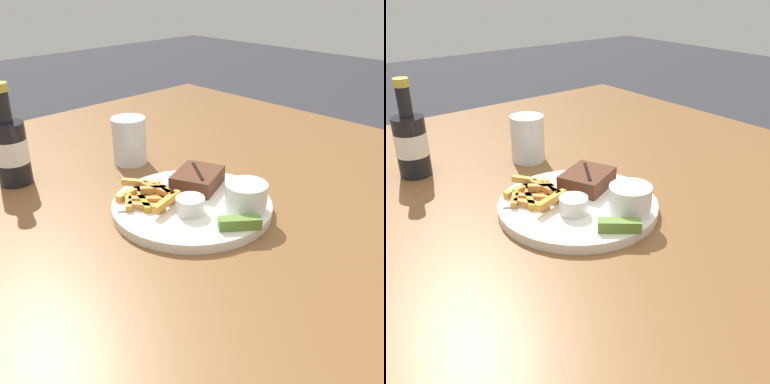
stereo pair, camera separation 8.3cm
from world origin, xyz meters
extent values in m
cube|color=brown|center=(0.00, 0.00, 0.74)|extent=(1.44, 1.50, 0.04)
cylinder|color=brown|center=(0.66, 0.69, 0.36)|extent=(0.06, 0.06, 0.72)
cylinder|color=silver|center=(0.00, 0.00, 0.76)|extent=(0.30, 0.30, 0.01)
cylinder|color=white|center=(0.00, 0.00, 0.77)|extent=(0.30, 0.30, 0.00)
cube|color=#512D1E|center=(0.05, 0.04, 0.79)|extent=(0.12, 0.11, 0.03)
cube|color=black|center=(0.05, 0.04, 0.81)|extent=(0.05, 0.08, 0.00)
cube|color=orange|center=(-0.03, 0.08, 0.78)|extent=(0.05, 0.05, 0.01)
cube|color=orange|center=(-0.03, 0.05, 0.79)|extent=(0.02, 0.05, 0.01)
cube|color=gold|center=(-0.05, 0.06, 0.78)|extent=(0.03, 0.05, 0.01)
cube|color=#D2853D|center=(-0.05, 0.09, 0.78)|extent=(0.04, 0.05, 0.01)
cube|color=#D38E41|center=(-0.04, 0.11, 0.78)|extent=(0.04, 0.05, 0.01)
cube|color=#CF873B|center=(-0.06, 0.06, 0.78)|extent=(0.06, 0.06, 0.01)
cube|color=orange|center=(-0.02, 0.01, 0.78)|extent=(0.04, 0.05, 0.01)
cube|color=gold|center=(-0.08, 0.05, 0.78)|extent=(0.03, 0.05, 0.01)
cube|color=#D28442|center=(-0.04, 0.06, 0.79)|extent=(0.05, 0.04, 0.01)
cube|color=#BE8D40|center=(-0.04, 0.10, 0.79)|extent=(0.05, 0.07, 0.01)
cube|color=gold|center=(-0.03, 0.07, 0.78)|extent=(0.04, 0.05, 0.01)
cube|color=#DB8440|center=(-0.08, 0.03, 0.78)|extent=(0.05, 0.06, 0.01)
cube|color=orange|center=(-0.04, 0.06, 0.79)|extent=(0.02, 0.08, 0.01)
cube|color=gold|center=(-0.07, 0.10, 0.78)|extent=(0.05, 0.02, 0.01)
cube|color=gold|center=(-0.05, 0.01, 0.79)|extent=(0.08, 0.03, 0.01)
cube|color=#C78437|center=(-0.09, 0.07, 0.78)|extent=(0.04, 0.05, 0.01)
cylinder|color=white|center=(0.05, -0.09, 0.80)|extent=(0.08, 0.08, 0.05)
cylinder|color=beige|center=(0.05, -0.09, 0.82)|extent=(0.07, 0.07, 0.01)
cylinder|color=silver|center=(-0.03, -0.03, 0.79)|extent=(0.05, 0.05, 0.03)
cylinder|color=#C67A4C|center=(-0.03, -0.03, 0.80)|extent=(0.05, 0.05, 0.01)
cube|color=#567A2D|center=(-0.01, -0.12, 0.79)|extent=(0.07, 0.06, 0.02)
cube|color=#B7B7BC|center=(-0.08, 0.04, 0.78)|extent=(0.09, 0.06, 0.00)
cube|color=#B7B7BC|center=(-0.02, 0.01, 0.78)|extent=(0.03, 0.02, 0.00)
cube|color=#B7B7BC|center=(-0.02, 0.01, 0.78)|extent=(0.03, 0.02, 0.00)
cube|color=#B7B7BC|center=(-0.02, 0.01, 0.78)|extent=(0.03, 0.02, 0.00)
cylinder|color=black|center=(-0.18, 0.35, 0.82)|extent=(0.07, 0.07, 0.13)
cylinder|color=silver|center=(-0.18, 0.35, 0.83)|extent=(0.07, 0.07, 0.05)
cylinder|color=black|center=(-0.18, 0.35, 0.92)|extent=(0.03, 0.03, 0.06)
cylinder|color=gold|center=(-0.18, 0.35, 0.96)|extent=(0.03, 0.03, 0.02)
cylinder|color=silver|center=(0.06, 0.27, 0.81)|extent=(0.08, 0.08, 0.11)
camera|label=1|loc=(-0.52, -0.53, 1.17)|focal=42.00mm
camera|label=2|loc=(-0.46, -0.58, 1.17)|focal=42.00mm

